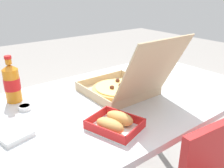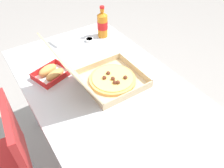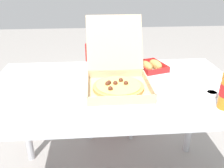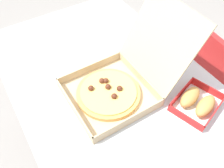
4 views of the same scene
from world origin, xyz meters
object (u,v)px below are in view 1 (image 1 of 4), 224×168
Objects in this scene: pizza_box_open at (123,86)px; paper_menu at (159,68)px; bread_side_box at (115,123)px; cola_bottle at (12,83)px; napkin_pile at (14,134)px; dipping_sauce_cup at (25,107)px.

paper_menu is at bearing -158.54° from pizza_box_open.
pizza_box_open reaches higher than bread_side_box.
cola_bottle is 0.33m from napkin_pile.
napkin_pile is at bearing 60.73° from dipping_sauce_cup.
pizza_box_open is 2.10× the size of cola_bottle.
cola_bottle reaches higher than dipping_sauce_cup.
cola_bottle is 0.94m from paper_menu.
pizza_box_open is 2.24× the size of paper_menu.
bread_side_box is at bearing 150.44° from napkin_pile.
pizza_box_open is at bearing -135.84° from bread_side_box.
pizza_box_open is at bearing 150.20° from cola_bottle.
cola_bottle is 4.00× the size of dipping_sauce_cup.
pizza_box_open is 0.47m from dipping_sauce_cup.
dipping_sauce_cup is at bearing -59.08° from bread_side_box.
pizza_box_open is at bearing -175.98° from napkin_pile.
bread_side_box reaches higher than napkin_pile.
napkin_pile and dipping_sauce_cup have the same top height.
napkin_pile is at bearing -29.56° from bread_side_box.
cola_bottle reaches higher than bread_side_box.
pizza_box_open reaches higher than paper_menu.
napkin_pile is 1.96× the size of dipping_sauce_cup.
bread_side_box is at bearing 115.30° from cola_bottle.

